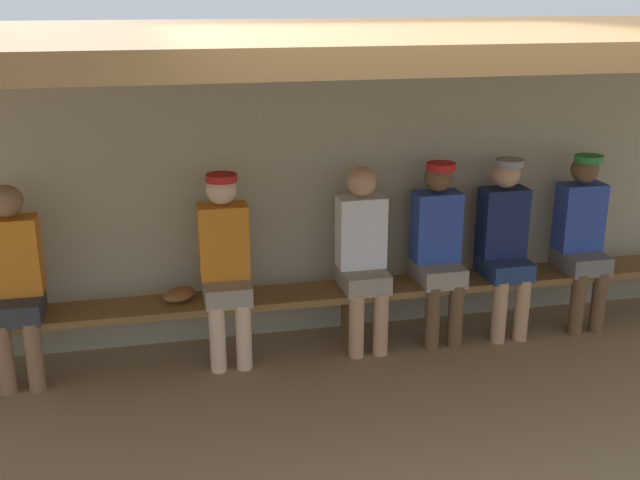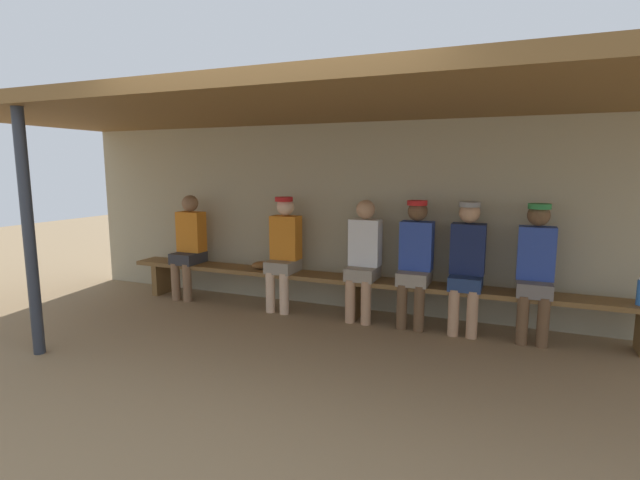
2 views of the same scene
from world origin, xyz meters
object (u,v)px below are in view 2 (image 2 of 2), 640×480
Objects in this scene: player_in_red at (415,257)px; player_rightmost at (189,242)px; player_near_post at (364,255)px; player_shirtless_tan at (467,261)px; player_with_sunglasses at (284,248)px; support_post at (29,235)px; bench at (356,284)px; baseball_glove_dark_brown at (261,265)px; player_in_blue at (536,266)px.

player_rightmost is (-2.93, -0.00, -0.02)m from player_in_red.
player_near_post is 0.99× the size of player_shirtless_tan.
player_near_post is 0.99× the size of player_with_sunglasses.
bench is (2.36, 2.10, -0.71)m from support_post.
support_post is 1.65× the size of player_rightmost.
baseball_glove_dark_brown is (-1.23, 0.03, 0.12)m from bench.
support_post is 4.69m from player_in_blue.
bench is at bearing -179.89° from player_in_blue.
player_with_sunglasses is at bearing 55.35° from support_post.
support_post is 1.64× the size of player_in_red.
player_rightmost reaches higher than bench.
player_in_red is 1.00× the size of player_shirtless_tan.
player_near_post is 0.99m from player_with_sunglasses.
player_with_sunglasses is 2.72m from player_in_blue.
player_in_blue is (1.17, 0.00, 0.00)m from player_in_red.
player_rightmost is at bearing 179.92° from bench.
player_with_sunglasses reaches higher than player_near_post.
player_with_sunglasses is at bearing 0.02° from player_rightmost.
player_shirtless_tan reaches higher than baseball_glove_dark_brown.
player_near_post is (0.08, 0.00, 0.34)m from bench.
player_in_red reaches higher than player_rightmost.
bench is at bearing -35.89° from baseball_glove_dark_brown.
support_post is 1.65× the size of player_near_post.
player_near_post is 0.57m from player_in_red.
player_in_red is 1.17m from player_in_blue.
support_post is at bearing -152.54° from baseball_glove_dark_brown.
player_with_sunglasses is 1.37m from player_rightmost.
player_rightmost is (-3.46, -0.00, -0.02)m from player_shirtless_tan.
player_with_sunglasses is 1.00× the size of player_shirtless_tan.
player_in_blue is (4.10, 0.00, 0.02)m from player_rightmost.
player_in_blue is (1.82, 0.00, 0.36)m from bench.
player_near_post is 0.99× the size of player_in_red.
player_in_blue reaches higher than bench.
support_post reaches higher than player_rightmost.
player_in_red is 2.93m from player_rightmost.
bench is 0.35m from player_near_post.
baseball_glove_dark_brown is at bearing 61.99° from support_post.
baseball_glove_dark_brown is (-1.31, 0.03, -0.22)m from player_near_post.
player_shirtless_tan is 0.64m from player_in_blue.
support_post is at bearing -149.27° from player_shirtless_tan.
player_in_red is (0.57, 0.00, 0.02)m from player_near_post.
player_rightmost is at bearing -179.98° from player_with_sunglasses.
player_near_post is 1.33m from baseball_glove_dark_brown.
player_rightmost is (-2.28, 0.00, 0.34)m from bench.
bench is 4.49× the size of player_rightmost.
bench is 0.75m from player_in_red.
support_post reaches higher than baseball_glove_dark_brown.
player_in_red is at bearing 180.00° from player_in_blue.
player_near_post is at bearing -179.98° from player_in_blue.
player_in_blue is at bearing -35.01° from baseball_glove_dark_brown.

